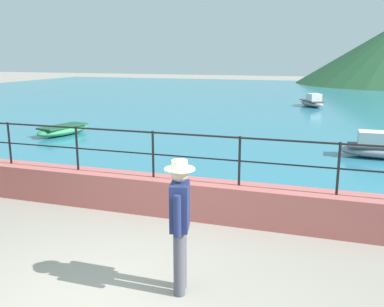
{
  "coord_description": "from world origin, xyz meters",
  "views": [
    {
      "loc": [
        2.39,
        -4.1,
        2.99
      ],
      "look_at": [
        -0.22,
        3.7,
        1.1
      ],
      "focal_mm": 40.19,
      "sensor_mm": 36.0,
      "label": 1
    }
  ],
  "objects_px": {
    "boat_1": "(312,102)",
    "person_walking": "(180,220)",
    "boat_2": "(63,130)",
    "boat_0": "(379,148)"
  },
  "relations": [
    {
      "from": "boat_2",
      "to": "boat_1",
      "type": "bearing_deg",
      "value": 56.2
    },
    {
      "from": "person_walking",
      "to": "boat_0",
      "type": "relative_size",
      "value": 0.76
    },
    {
      "from": "person_walking",
      "to": "boat_2",
      "type": "distance_m",
      "value": 11.83
    },
    {
      "from": "boat_1",
      "to": "person_walking",
      "type": "bearing_deg",
      "value": -91.18
    },
    {
      "from": "boat_2",
      "to": "boat_0",
      "type": "bearing_deg",
      "value": -0.85
    },
    {
      "from": "person_walking",
      "to": "boat_0",
      "type": "distance_m",
      "value": 9.16
    },
    {
      "from": "person_walking",
      "to": "boat_1",
      "type": "relative_size",
      "value": 0.71
    },
    {
      "from": "person_walking",
      "to": "boat_0",
      "type": "height_order",
      "value": "person_walking"
    },
    {
      "from": "boat_1",
      "to": "boat_2",
      "type": "height_order",
      "value": "boat_1"
    },
    {
      "from": "boat_0",
      "to": "boat_2",
      "type": "height_order",
      "value": "boat_0"
    }
  ]
}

